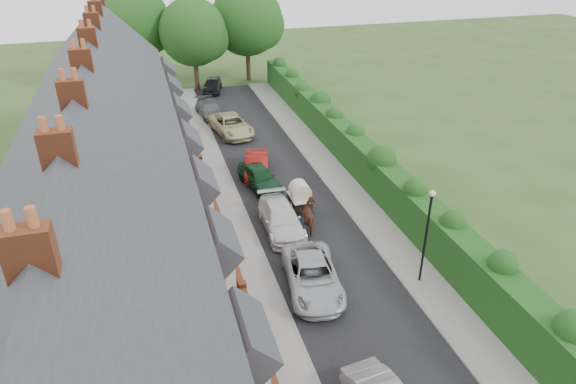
% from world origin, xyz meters
% --- Properties ---
extents(ground, '(140.00, 140.00, 0.00)m').
position_xyz_m(ground, '(0.00, 0.00, 0.00)').
color(ground, '#2D4C1E').
rests_on(ground, ground).
extents(road, '(6.00, 58.00, 0.02)m').
position_xyz_m(road, '(-0.50, 11.00, 0.01)').
color(road, black).
rests_on(road, ground).
extents(pavement_hedge_side, '(2.20, 58.00, 0.12)m').
position_xyz_m(pavement_hedge_side, '(3.60, 11.00, 0.06)').
color(pavement_hedge_side, gray).
rests_on(pavement_hedge_side, ground).
extents(pavement_house_side, '(1.70, 58.00, 0.12)m').
position_xyz_m(pavement_house_side, '(-4.35, 11.00, 0.06)').
color(pavement_house_side, gray).
rests_on(pavement_house_side, ground).
extents(kerb_hedge_side, '(0.18, 58.00, 0.13)m').
position_xyz_m(kerb_hedge_side, '(2.55, 11.00, 0.07)').
color(kerb_hedge_side, gray).
rests_on(kerb_hedge_side, ground).
extents(kerb_house_side, '(0.18, 58.00, 0.13)m').
position_xyz_m(kerb_house_side, '(-3.55, 11.00, 0.07)').
color(kerb_house_side, gray).
rests_on(kerb_house_side, ground).
extents(hedge, '(2.10, 58.00, 2.85)m').
position_xyz_m(hedge, '(5.40, 11.00, 1.60)').
color(hedge, '#133D13').
rests_on(hedge, ground).
extents(terrace_row, '(9.05, 40.50, 11.50)m').
position_xyz_m(terrace_row, '(-10.87, 9.98, 4.47)').
color(terrace_row, '#9B3927').
rests_on(terrace_row, ground).
extents(garden_wall_row, '(0.35, 40.35, 1.10)m').
position_xyz_m(garden_wall_row, '(-5.35, 10.00, 0.46)').
color(garden_wall_row, brown).
rests_on(garden_wall_row, ground).
extents(lamppost, '(0.32, 0.32, 5.16)m').
position_xyz_m(lamppost, '(3.40, 4.00, 3.30)').
color(lamppost, black).
rests_on(lamppost, ground).
extents(tree_far_left, '(7.14, 6.80, 9.29)m').
position_xyz_m(tree_far_left, '(-2.65, 40.08, 5.71)').
color(tree_far_left, '#332316').
rests_on(tree_far_left, ground).
extents(tree_far_right, '(7.98, 7.60, 10.31)m').
position_xyz_m(tree_far_right, '(3.39, 42.08, 6.31)').
color(tree_far_right, '#332316').
rests_on(tree_far_right, ground).
extents(tree_far_back, '(8.40, 8.00, 10.82)m').
position_xyz_m(tree_far_back, '(-8.59, 43.08, 6.62)').
color(tree_far_back, '#332316').
rests_on(tree_far_back, ground).
extents(car_silver_b, '(3.21, 5.68, 1.50)m').
position_xyz_m(car_silver_b, '(-1.89, 5.00, 0.75)').
color(car_silver_b, '#B1B4B9').
rests_on(car_silver_b, ground).
extents(car_white, '(2.20, 5.15, 1.48)m').
position_xyz_m(car_white, '(-1.93, 10.60, 0.74)').
color(car_white, silver).
rests_on(car_white, ground).
extents(car_green, '(2.59, 4.63, 1.49)m').
position_xyz_m(car_green, '(-1.87, 16.20, 0.74)').
color(car_green, '#10371B').
rests_on(car_green, ground).
extents(car_red, '(2.60, 4.77, 1.49)m').
position_xyz_m(car_red, '(-1.60, 18.20, 0.74)').
color(car_red, maroon).
rests_on(car_red, ground).
extents(car_beige, '(3.45, 5.89, 1.54)m').
position_xyz_m(car_beige, '(-1.90, 26.31, 0.77)').
color(car_beige, '#C2BB8C').
rests_on(car_beige, ground).
extents(car_grey, '(2.51, 5.00, 1.39)m').
position_xyz_m(car_grey, '(-3.00, 30.94, 0.70)').
color(car_grey, '#515558').
rests_on(car_grey, ground).
extents(car_black, '(2.77, 4.63, 1.47)m').
position_xyz_m(car_black, '(-1.61, 38.60, 0.74)').
color(car_black, black).
rests_on(car_black, ground).
extents(horse, '(1.12, 2.11, 1.71)m').
position_xyz_m(horse, '(-0.24, 10.17, 0.86)').
color(horse, '#552F1F').
rests_on(horse, ground).
extents(horse_cart, '(1.25, 2.77, 2.00)m').
position_xyz_m(horse_cart, '(-0.24, 12.36, 1.14)').
color(horse_cart, black).
rests_on(horse_cart, ground).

